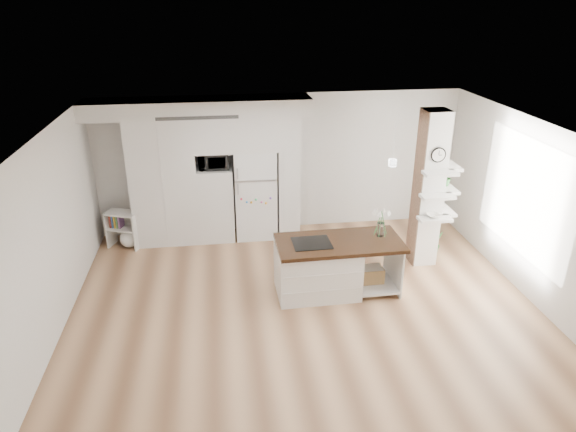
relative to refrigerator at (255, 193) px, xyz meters
name	(u,v)px	position (x,y,z in m)	size (l,w,h in m)	color
floor	(305,308)	(0.53, -2.68, -0.88)	(7.00, 6.00, 0.01)	tan
room	(307,194)	(0.53, -2.68, 0.98)	(7.04, 6.04, 2.72)	white
cabinet_wall	(204,164)	(-0.92, -0.01, 0.63)	(4.00, 0.71, 2.70)	white
refrigerator	(255,193)	(0.00, 0.00, 0.00)	(0.78, 0.69, 1.75)	white
column	(435,191)	(2.90, -1.55, 0.48)	(0.69, 0.90, 2.70)	silver
window	(525,197)	(4.00, -2.38, 0.62)	(2.40, 2.40, 0.00)	white
pendant_light	(423,167)	(2.23, -2.53, 1.24)	(0.12, 0.12, 0.10)	white
kitchen_island	(325,266)	(0.91, -2.26, -0.42)	(1.96, 0.96, 1.45)	white
bookshelf	(126,232)	(-2.45, -0.19, -0.57)	(0.67, 0.52, 0.70)	white
floor_plant_a	(435,243)	(3.14, -1.32, -0.64)	(0.26, 0.21, 0.47)	#2D712F
floor_plant_b	(432,220)	(3.52, -0.26, -0.66)	(0.24, 0.24, 0.43)	#2D712F
microwave	(214,161)	(-0.75, -0.06, 0.69)	(0.54, 0.37, 0.30)	#2D2D2D
shelf_plant	(446,177)	(3.15, -1.38, 0.65)	(0.27, 0.23, 0.30)	#2D712F
decor_bowl	(433,216)	(2.82, -1.78, 0.13)	(0.22, 0.22, 0.05)	white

